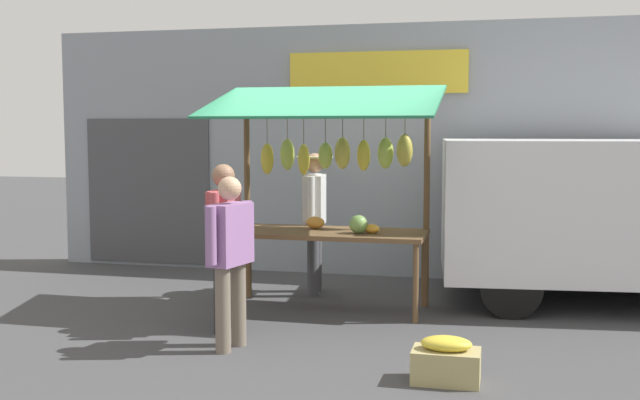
# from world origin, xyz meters

# --- Properties ---
(ground_plane) EXTENTS (40.00, 40.00, 0.00)m
(ground_plane) POSITION_xyz_m (0.00, 0.00, 0.00)
(ground_plane) COLOR #424244
(street_backdrop) EXTENTS (9.00, 0.30, 3.40)m
(street_backdrop) POSITION_xyz_m (0.06, -2.20, 1.70)
(street_backdrop) COLOR #8C939E
(street_backdrop) RESTS_ON ground
(market_stall) EXTENTS (2.50, 1.46, 2.50)m
(market_stall) POSITION_xyz_m (-0.03, -0.06, 1.55)
(market_stall) COLOR brown
(market_stall) RESTS_ON ground
(vendor_with_sunhat) EXTENTS (0.44, 0.72, 1.71)m
(vendor_with_sunhat) POSITION_xyz_m (0.32, -0.75, 1.02)
(vendor_with_sunhat) COLOR #4C4C51
(vendor_with_sunhat) RESTS_ON ground
(shopper_with_shopping_bag) EXTENTS (0.26, 0.70, 1.66)m
(shopper_with_shopping_bag) POSITION_xyz_m (0.78, 1.12, 0.96)
(shopper_with_shopping_bag) COLOR #232328
(shopper_with_shopping_bag) RESTS_ON ground
(shopper_in_grey_tee) EXTENTS (0.32, 0.67, 1.58)m
(shopper_in_grey_tee) POSITION_xyz_m (0.48, 1.74, 0.91)
(shopper_in_grey_tee) COLOR #726656
(shopper_in_grey_tee) RESTS_ON ground
(parked_van) EXTENTS (4.57, 2.29, 1.88)m
(parked_van) POSITION_xyz_m (-3.24, -1.03, 1.12)
(parked_van) COLOR silver
(parked_van) RESTS_ON ground
(produce_crate_near) EXTENTS (0.54, 0.34, 0.38)m
(produce_crate_near) POSITION_xyz_m (-1.50, 2.23, 0.17)
(produce_crate_near) COLOR tan
(produce_crate_near) RESTS_ON ground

